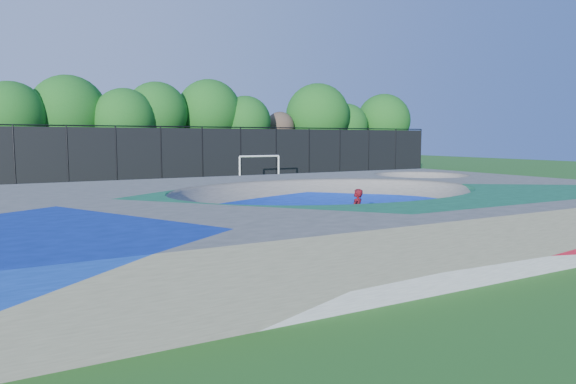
# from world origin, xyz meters

# --- Properties ---
(ground) EXTENTS (120.00, 120.00, 0.00)m
(ground) POSITION_xyz_m (0.00, 0.00, 0.00)
(ground) COLOR #225F1A
(ground) RESTS_ON ground
(skate_deck) EXTENTS (22.00, 14.00, 1.50)m
(skate_deck) POSITION_xyz_m (0.00, 0.00, 0.75)
(skate_deck) COLOR gray
(skate_deck) RESTS_ON ground
(skater) EXTENTS (0.68, 0.61, 1.57)m
(skater) POSITION_xyz_m (0.34, -1.16, 0.79)
(skater) COLOR #AF0E19
(skater) RESTS_ON ground
(skateboard) EXTENTS (0.75, 0.66, 0.05)m
(skateboard) POSITION_xyz_m (0.34, -1.16, 0.03)
(skateboard) COLOR black
(skateboard) RESTS_ON ground
(soccer_goal) EXTENTS (3.07, 0.12, 2.03)m
(soccer_goal) POSITION_xyz_m (5.75, 17.23, 1.41)
(soccer_goal) COLOR white
(soccer_goal) RESTS_ON ground
(fence) EXTENTS (48.09, 0.09, 4.04)m
(fence) POSITION_xyz_m (0.00, 21.00, 2.10)
(fence) COLOR black
(fence) RESTS_ON ground
(treeline) EXTENTS (52.91, 7.56, 8.28)m
(treeline) POSITION_xyz_m (-0.58, 26.18, 4.96)
(treeline) COLOR #4C3226
(treeline) RESTS_ON ground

